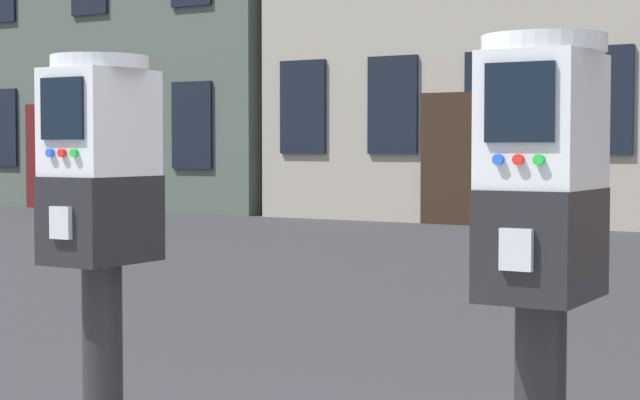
# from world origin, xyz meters

# --- Properties ---
(parking_meter_near_kerb) EXTENTS (0.22, 0.25, 1.30)m
(parking_meter_near_kerb) POSITION_xyz_m (-0.30, -0.22, 1.04)
(parking_meter_near_kerb) COLOR black
(parking_meter_near_kerb) RESTS_ON sidewalk_slab
(parking_meter_twin_adjacent) EXTENTS (0.22, 0.25, 1.29)m
(parking_meter_twin_adjacent) POSITION_xyz_m (0.72, -0.22, 1.03)
(parking_meter_twin_adjacent) COLOR black
(parking_meter_twin_adjacent) RESTS_ON sidewalk_slab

